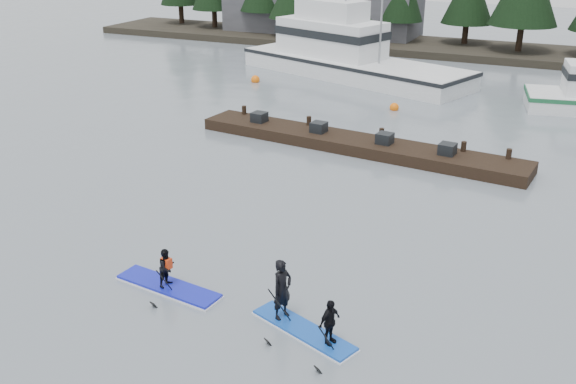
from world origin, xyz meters
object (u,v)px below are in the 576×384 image
at_px(fishing_boat_large, 347,65).
at_px(paddleboard_solo, 168,277).
at_px(paddleboard_duo, 301,309).
at_px(floating_dock, 355,144).

bearing_deg(fishing_boat_large, paddleboard_solo, -60.81).
bearing_deg(paddleboard_duo, floating_dock, 123.61).
distance_m(paddleboard_solo, paddleboard_duo, 4.47).
bearing_deg(floating_dock, paddleboard_solo, -87.27).
distance_m(floating_dock, paddleboard_solo, 14.51).
bearing_deg(floating_dock, fishing_boat_large, 117.30).
relative_size(floating_dock, paddleboard_duo, 5.07).
relative_size(fishing_boat_large, paddleboard_duo, 5.51).
distance_m(fishing_boat_large, paddleboard_duo, 31.48).
distance_m(floating_dock, paddleboard_duo, 15.24).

